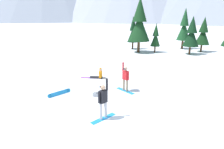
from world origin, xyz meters
TOP-DOWN VIEW (x-y plane):
  - ground_plane at (0.00, 0.00)m, footprint 800.00×800.00m
  - snowboarder_foreground at (-1.94, -0.01)m, footprint 1.14×1.37m
  - snowboarder_midground at (-1.18, 3.93)m, footprint 1.37×1.22m
  - snowboarder_background at (-3.68, 6.43)m, footprint 1.84×0.63m
  - loose_snowboard_far_spare at (-5.46, 2.56)m, footprint 1.08×1.39m
  - backpack_grey at (-2.95, 2.74)m, footprint 0.54×0.36m
  - pine_tree_tall at (1.59, 19.08)m, footprint 1.34×1.34m
  - pine_tree_slender at (5.94, 22.81)m, footprint 1.97×1.97m
  - pine_tree_leaning at (-1.67, 21.39)m, footprint 1.66×1.66m
  - pine_tree_twin at (6.13, 18.41)m, footprint 2.07×2.07m
  - pine_tree_young at (-0.70, 18.69)m, footprint 2.95×2.95m
  - pine_tree_broad at (8.16, 20.59)m, footprint 1.98×1.98m

SIDE VIEW (x-z plane):
  - ground_plane at x=0.00m, z-range 0.00..0.00m
  - backpack_grey at x=-2.95m, z-range -0.01..0.27m
  - loose_snowboard_far_spare at x=-5.46m, z-range 0.00..0.27m
  - snowboarder_background at x=-3.68m, z-range -0.15..0.77m
  - snowboarder_midground at x=-1.18m, z-range -0.06..1.96m
  - snowboarder_foreground at x=-1.94m, z-range -0.04..2.06m
  - pine_tree_tall at x=1.59m, z-range 0.18..4.20m
  - pine_tree_broad at x=8.16m, z-range 0.22..5.06m
  - pine_tree_leaning at x=-1.67m, z-range 0.22..5.12m
  - pine_tree_twin at x=6.13m, z-range 0.23..5.20m
  - pine_tree_slender at x=5.94m, z-range 0.27..6.39m
  - pine_tree_young at x=-0.70m, z-range 0.33..7.73m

